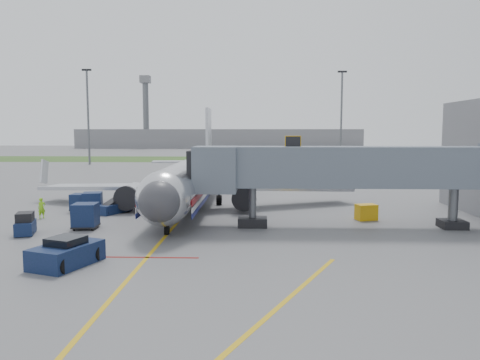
{
  "coord_description": "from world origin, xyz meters",
  "views": [
    {
      "loc": [
        6.3,
        -30.08,
        7.26
      ],
      "look_at": [
        4.92,
        8.47,
        3.2
      ],
      "focal_mm": 35.0,
      "sensor_mm": 36.0,
      "label": 1
    }
  ],
  "objects_px": {
    "airliner": "(192,178)",
    "belt_loader": "(114,207)",
    "pushback_tug": "(66,253)",
    "baggage_tug": "(25,225)",
    "ramp_worker": "(42,208)"
  },
  "relations": [
    {
      "from": "airliner",
      "to": "belt_loader",
      "type": "relative_size",
      "value": 8.81
    },
    {
      "from": "airliner",
      "to": "pushback_tug",
      "type": "distance_m",
      "value": 21.39
    },
    {
      "from": "pushback_tug",
      "to": "baggage_tug",
      "type": "bearing_deg",
      "value": 128.98
    },
    {
      "from": "pushback_tug",
      "to": "belt_loader",
      "type": "height_order",
      "value": "belt_loader"
    },
    {
      "from": "baggage_tug",
      "to": "ramp_worker",
      "type": "relative_size",
      "value": 1.44
    },
    {
      "from": "pushback_tug",
      "to": "baggage_tug",
      "type": "relative_size",
      "value": 1.73
    },
    {
      "from": "airliner",
      "to": "ramp_worker",
      "type": "distance_m",
      "value": 13.93
    },
    {
      "from": "airliner",
      "to": "belt_loader",
      "type": "bearing_deg",
      "value": -143.71
    },
    {
      "from": "baggage_tug",
      "to": "ramp_worker",
      "type": "xyz_separation_m",
      "value": [
        -1.61,
        6.01,
        0.17
      ]
    },
    {
      "from": "ramp_worker",
      "to": "baggage_tug",
      "type": "bearing_deg",
      "value": -122.82
    },
    {
      "from": "belt_loader",
      "to": "ramp_worker",
      "type": "xyz_separation_m",
      "value": [
        -5.21,
        -2.86,
        0.38
      ]
    },
    {
      "from": "belt_loader",
      "to": "ramp_worker",
      "type": "height_order",
      "value": "belt_loader"
    },
    {
      "from": "ramp_worker",
      "to": "belt_loader",
      "type": "bearing_deg",
      "value": -19.09
    },
    {
      "from": "pushback_tug",
      "to": "belt_loader",
      "type": "xyz_separation_m",
      "value": [
        -2.37,
        16.24,
        -0.17
      ]
    },
    {
      "from": "belt_loader",
      "to": "baggage_tug",
      "type": "bearing_deg",
      "value": -112.07
    }
  ]
}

